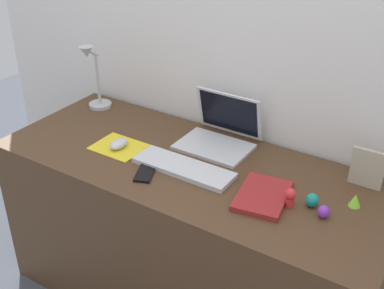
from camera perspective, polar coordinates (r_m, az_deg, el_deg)
name	(u,v)px	position (r m, az deg, el deg)	size (l,w,h in m)	color
back_wall	(235,110)	(2.22, 4.97, 3.98)	(2.82, 0.05, 1.67)	silver
desk	(191,237)	(2.20, -0.11, -10.46)	(1.62, 0.65, 0.74)	#4C331E
laptop	(221,132)	(2.12, 3.29, 1.47)	(0.30, 0.26, 0.21)	silver
keyboard	(184,168)	(1.95, -0.94, -2.67)	(0.41, 0.13, 0.02)	silver
mousepad	(119,147)	(2.13, -8.35, -0.27)	(0.21, 0.17, 0.00)	yellow
mouse	(119,144)	(2.11, -8.34, 0.07)	(0.06, 0.10, 0.03)	silver
cell_phone	(145,173)	(1.93, -5.34, -3.23)	(0.06, 0.13, 0.01)	black
desk_lamp	(94,79)	(2.43, -11.08, 7.32)	(0.11, 0.14, 0.32)	#B7B7BC
notebook_pad	(263,196)	(1.81, 8.05, -5.80)	(0.17, 0.24, 0.02)	maroon
picture_frame	(367,168)	(1.93, 19.34, -2.59)	(0.12, 0.02, 0.15)	#B2A58C
toy_figurine_teal	(312,200)	(1.79, 13.53, -6.19)	(0.05, 0.05, 0.05)	teal
toy_figurine_red	(290,197)	(1.77, 11.12, -5.86)	(0.04, 0.04, 0.07)	red
toy_figurine_purple	(324,212)	(1.75, 14.76, -7.42)	(0.04, 0.04, 0.04)	purple
toy_figurine_lime	(355,200)	(1.83, 18.09, -6.06)	(0.04, 0.04, 0.05)	#8CDB33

